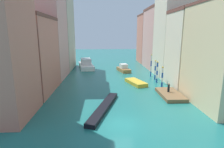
{
  "coord_description": "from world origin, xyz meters",
  "views": [
    {
      "loc": [
        -2.09,
        -18.23,
        9.71
      ],
      "look_at": [
        -0.15,
        18.98,
        1.5
      ],
      "focal_mm": 29.24,
      "sensor_mm": 36.0,
      "label": 1
    }
  ],
  "objects_px": {
    "person_on_dock": "(169,88)",
    "mooring_pole_2": "(155,70)",
    "waterfront_dock": "(170,94)",
    "motorboat_1": "(136,82)",
    "vaporetto_white": "(86,65)",
    "gondola_black": "(104,107)",
    "mooring_pole_0": "(162,76)",
    "mooring_pole_1": "(157,72)",
    "motorboat_0": "(124,69)",
    "mooring_pole_3": "(151,65)"
  },
  "relations": [
    {
      "from": "waterfront_dock",
      "to": "mooring_pole_2",
      "type": "relative_size",
      "value": 1.47
    },
    {
      "from": "mooring_pole_0",
      "to": "mooring_pole_1",
      "type": "relative_size",
      "value": 0.89
    },
    {
      "from": "waterfront_dock",
      "to": "mooring_pole_1",
      "type": "xyz_separation_m",
      "value": [
        0.25,
        8.34,
        1.98
      ]
    },
    {
      "from": "vaporetto_white",
      "to": "waterfront_dock",
      "type": "bearing_deg",
      "value": -58.92
    },
    {
      "from": "person_on_dock",
      "to": "motorboat_0",
      "type": "relative_size",
      "value": 0.25
    },
    {
      "from": "mooring_pole_3",
      "to": "motorboat_0",
      "type": "xyz_separation_m",
      "value": [
        -5.58,
        6.32,
        -1.93
      ]
    },
    {
      "from": "mooring_pole_2",
      "to": "mooring_pole_3",
      "type": "xyz_separation_m",
      "value": [
        -0.22,
        2.68,
        0.45
      ]
    },
    {
      "from": "gondola_black",
      "to": "motorboat_0",
      "type": "height_order",
      "value": "motorboat_0"
    },
    {
      "from": "vaporetto_white",
      "to": "gondola_black",
      "type": "distance_m",
      "value": 30.9
    },
    {
      "from": "person_on_dock",
      "to": "mooring_pole_0",
      "type": "height_order",
      "value": "mooring_pole_0"
    },
    {
      "from": "motorboat_0",
      "to": "mooring_pole_2",
      "type": "bearing_deg",
      "value": -57.19
    },
    {
      "from": "person_on_dock",
      "to": "motorboat_1",
      "type": "height_order",
      "value": "person_on_dock"
    },
    {
      "from": "person_on_dock",
      "to": "mooring_pole_0",
      "type": "relative_size",
      "value": 0.38
    },
    {
      "from": "mooring_pole_3",
      "to": "gondola_black",
      "type": "xyz_separation_m",
      "value": [
        -10.98,
        -18.15,
        -2.38
      ]
    },
    {
      "from": "person_on_dock",
      "to": "vaporetto_white",
      "type": "bearing_deg",
      "value": 121.35
    },
    {
      "from": "gondola_black",
      "to": "motorboat_1",
      "type": "bearing_deg",
      "value": 61.95
    },
    {
      "from": "mooring_pole_3",
      "to": "motorboat_1",
      "type": "height_order",
      "value": "mooring_pole_3"
    },
    {
      "from": "mooring_pole_2",
      "to": "motorboat_0",
      "type": "height_order",
      "value": "mooring_pole_2"
    },
    {
      "from": "mooring_pole_1",
      "to": "motorboat_0",
      "type": "distance_m",
      "value": 12.81
    },
    {
      "from": "gondola_black",
      "to": "waterfront_dock",
      "type": "bearing_deg",
      "value": 23.67
    },
    {
      "from": "mooring_pole_3",
      "to": "motorboat_1",
      "type": "bearing_deg",
      "value": -126.74
    },
    {
      "from": "mooring_pole_0",
      "to": "motorboat_0",
      "type": "distance_m",
      "value": 15.72
    },
    {
      "from": "mooring_pole_0",
      "to": "motorboat_1",
      "type": "bearing_deg",
      "value": 153.97
    },
    {
      "from": "waterfront_dock",
      "to": "motorboat_1",
      "type": "bearing_deg",
      "value": 119.88
    },
    {
      "from": "gondola_black",
      "to": "mooring_pole_1",
      "type": "bearing_deg",
      "value": 50.07
    },
    {
      "from": "vaporetto_white",
      "to": "gondola_black",
      "type": "xyz_separation_m",
      "value": [
        4.95,
        -30.49,
        -0.69
      ]
    },
    {
      "from": "waterfront_dock",
      "to": "mooring_pole_2",
      "type": "height_order",
      "value": "mooring_pole_2"
    },
    {
      "from": "mooring_pole_1",
      "to": "gondola_black",
      "type": "bearing_deg",
      "value": -129.93
    },
    {
      "from": "mooring_pole_0",
      "to": "motorboat_1",
      "type": "xyz_separation_m",
      "value": [
        -4.51,
        2.2,
        -1.67
      ]
    },
    {
      "from": "mooring_pole_0",
      "to": "vaporetto_white",
      "type": "relative_size",
      "value": 0.35
    },
    {
      "from": "mooring_pole_0",
      "to": "mooring_pole_1",
      "type": "distance_m",
      "value": 3.2
    },
    {
      "from": "person_on_dock",
      "to": "waterfront_dock",
      "type": "bearing_deg",
      "value": -74.05
    },
    {
      "from": "mooring_pole_1",
      "to": "mooring_pole_2",
      "type": "xyz_separation_m",
      "value": [
        0.33,
        2.48,
        -0.06
      ]
    },
    {
      "from": "mooring_pole_0",
      "to": "mooring_pole_3",
      "type": "xyz_separation_m",
      "value": [
        0.07,
        8.35,
        0.63
      ]
    },
    {
      "from": "person_on_dock",
      "to": "mooring_pole_0",
      "type": "distance_m",
      "value": 4.73
    },
    {
      "from": "person_on_dock",
      "to": "mooring_pole_2",
      "type": "distance_m",
      "value": 10.38
    },
    {
      "from": "mooring_pole_0",
      "to": "gondola_black",
      "type": "xyz_separation_m",
      "value": [
        -10.91,
        -9.81,
        -1.75
      ]
    },
    {
      "from": "mooring_pole_2",
      "to": "vaporetto_white",
      "type": "xyz_separation_m",
      "value": [
        -16.15,
        15.01,
        -1.24
      ]
    },
    {
      "from": "mooring_pole_3",
      "to": "mooring_pole_0",
      "type": "bearing_deg",
      "value": -90.51
    },
    {
      "from": "person_on_dock",
      "to": "mooring_pole_1",
      "type": "distance_m",
      "value": 7.91
    },
    {
      "from": "motorboat_0",
      "to": "motorboat_1",
      "type": "xyz_separation_m",
      "value": [
        1.0,
        -12.47,
        -0.36
      ]
    },
    {
      "from": "mooring_pole_2",
      "to": "motorboat_1",
      "type": "height_order",
      "value": "mooring_pole_2"
    },
    {
      "from": "vaporetto_white",
      "to": "motorboat_0",
      "type": "bearing_deg",
      "value": -30.16
    },
    {
      "from": "waterfront_dock",
      "to": "mooring_pole_0",
      "type": "distance_m",
      "value": 5.44
    },
    {
      "from": "motorboat_1",
      "to": "gondola_black",
      "type": "bearing_deg",
      "value": -118.05
    },
    {
      "from": "mooring_pole_2",
      "to": "motorboat_0",
      "type": "relative_size",
      "value": 0.73
    },
    {
      "from": "waterfront_dock",
      "to": "gondola_black",
      "type": "distance_m",
      "value": 11.6
    },
    {
      "from": "waterfront_dock",
      "to": "motorboat_1",
      "type": "height_order",
      "value": "motorboat_1"
    },
    {
      "from": "waterfront_dock",
      "to": "vaporetto_white",
      "type": "height_order",
      "value": "vaporetto_white"
    },
    {
      "from": "waterfront_dock",
      "to": "motorboat_1",
      "type": "xyz_separation_m",
      "value": [
        -4.23,
        7.35,
        0.07
      ]
    }
  ]
}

